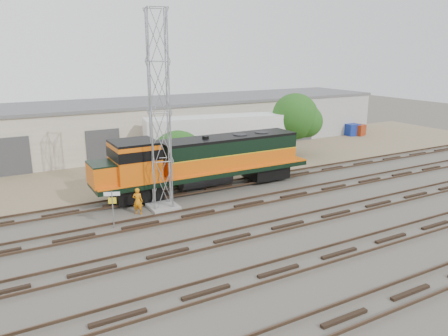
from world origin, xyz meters
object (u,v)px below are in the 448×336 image
locomotive (202,161)px  semi_trailer (223,133)px  signal_tower (160,116)px  worker (138,201)px

locomotive → semi_trailer: (6.17, 7.88, 0.40)m
locomotive → semi_trailer: size_ratio=1.18×
locomotive → semi_trailer: locomotive is taller
locomotive → signal_tower: bearing=-152.9°
signal_tower → semi_trailer: (10.30, 10.00, -3.62)m
signal_tower → semi_trailer: bearing=44.1°
locomotive → signal_tower: (-4.13, -2.11, 4.02)m
worker → semi_trailer: (12.19, 10.31, 1.89)m
signal_tower → worker: (-1.89, -0.32, -5.51)m
worker → semi_trailer: size_ratio=0.12×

